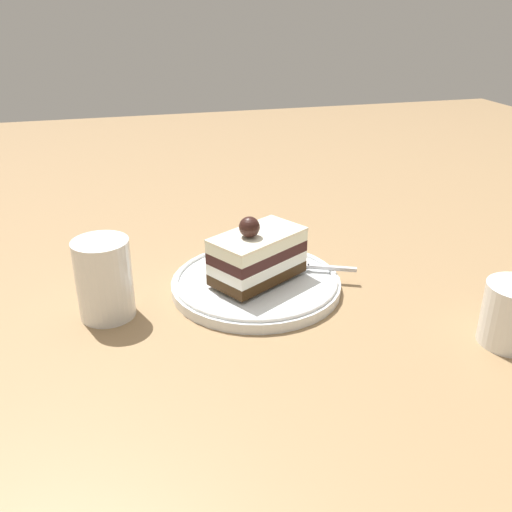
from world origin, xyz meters
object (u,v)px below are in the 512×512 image
(dessert_plate, at_px, (256,283))
(fork, at_px, (314,267))
(cake_slice, at_px, (257,255))
(drink_glass_near, at_px, (105,281))

(dessert_plate, height_order, fork, fork)
(cake_slice, bearing_deg, dessert_plate, 108.63)
(dessert_plate, height_order, drink_glass_near, drink_glass_near)
(drink_glass_near, bearing_deg, cake_slice, 3.95)
(cake_slice, relative_size, drink_glass_near, 1.41)
(dessert_plate, bearing_deg, fork, 2.50)
(cake_slice, height_order, drink_glass_near, cake_slice)
(cake_slice, distance_m, fork, 0.09)
(drink_glass_near, bearing_deg, fork, 4.14)
(fork, distance_m, drink_glass_near, 0.27)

